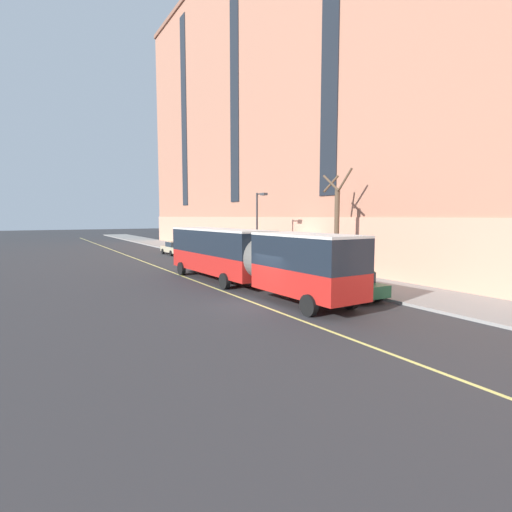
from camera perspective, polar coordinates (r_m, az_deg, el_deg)
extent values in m
plane|color=#303033|center=(20.39, -0.17, -7.00)|extent=(260.00, 260.00, 0.00)
cube|color=gray|center=(28.13, 12.91, -3.46)|extent=(5.26, 160.00, 0.15)
cube|color=#B2755B|center=(35.36, 29.15, 27.74)|extent=(12.00, 110.00, 36.29)
cube|color=tan|center=(27.73, 21.14, 0.59)|extent=(0.14, 110.00, 4.40)
cube|color=silver|center=(34.16, 5.81, 2.51)|extent=(3.20, 3.40, 0.24)
cube|color=#1E232B|center=(36.83, 10.63, 30.46)|extent=(0.10, 2.00, 27.58)
cube|color=#1E232B|center=(49.69, -3.11, 23.84)|extent=(0.10, 2.00, 27.58)
cube|color=#1E232B|center=(64.23, -10.26, 19.55)|extent=(0.10, 2.00, 27.58)
cube|color=red|center=(28.00, -5.29, -0.92)|extent=(3.01, 10.80, 1.30)
cube|color=black|center=(27.87, -5.32, 2.02)|extent=(3.03, 10.80, 1.59)
cube|color=silver|center=(27.83, -5.34, 3.78)|extent=(3.04, 10.80, 0.12)
cube|color=#19232D|center=(32.75, -9.64, 2.23)|extent=(2.38, 0.18, 1.19)
cube|color=orange|center=(32.72, -9.67, 3.58)|extent=(1.81, 0.13, 0.28)
cube|color=black|center=(32.92, -9.61, -0.95)|extent=(2.53, 0.22, 0.24)
cube|color=white|center=(32.56, -11.08, -0.60)|extent=(0.28, 0.07, 0.18)
cube|color=white|center=(33.26, -8.18, -0.43)|extent=(0.28, 0.07, 0.18)
cylinder|color=#595651|center=(22.90, 1.43, -0.37)|extent=(2.49, 1.10, 2.45)
cube|color=red|center=(20.13, 7.23, -3.54)|extent=(2.83, 6.37, 1.30)
cube|color=black|center=(19.95, 7.29, 0.55)|extent=(2.85, 6.37, 1.59)
cube|color=silver|center=(19.89, 7.32, 3.00)|extent=(2.86, 6.37, 0.12)
cylinder|color=black|center=(30.94, -10.60, -1.80)|extent=(0.34, 1.01, 1.00)
cylinder|color=black|center=(31.99, -6.31, -1.49)|extent=(0.34, 1.01, 1.00)
cylinder|color=black|center=(24.70, -4.51, -3.60)|extent=(0.34, 1.01, 1.00)
cylinder|color=black|center=(25.99, 0.52, -3.12)|extent=(0.34, 1.01, 1.00)
cylinder|color=black|center=(18.16, 7.56, -7.02)|extent=(0.34, 1.01, 1.00)
cylinder|color=black|center=(19.89, 13.29, -6.01)|extent=(0.34, 1.01, 1.00)
cube|color=#BCAD89|center=(47.73, -11.63, 0.96)|extent=(1.86, 4.67, 0.64)
cube|color=#232D38|center=(47.47, -11.55, 1.66)|extent=(1.60, 2.11, 0.56)
cube|color=#BCAD89|center=(47.45, -11.56, 2.02)|extent=(1.56, 2.02, 0.04)
cylinder|color=black|center=(48.83, -13.15, 0.65)|extent=(0.23, 0.64, 0.64)
cylinder|color=black|center=(49.40, -11.24, 0.75)|extent=(0.23, 0.64, 0.64)
cylinder|color=black|center=(46.12, -12.03, 0.39)|extent=(0.23, 0.64, 0.64)
cylinder|color=black|center=(46.72, -10.03, 0.50)|extent=(0.23, 0.64, 0.64)
cube|color=#4C4C51|center=(39.54, -7.34, 0.07)|extent=(1.89, 4.38, 0.64)
cube|color=#232D38|center=(39.29, -7.23, 0.92)|extent=(1.64, 1.98, 0.56)
cube|color=#4C4C51|center=(39.26, -7.24, 1.35)|extent=(1.61, 1.89, 0.04)
cylinder|color=black|center=(40.50, -9.25, -0.28)|extent=(0.23, 0.64, 0.64)
cylinder|color=black|center=(41.16, -6.89, -0.15)|extent=(0.23, 0.64, 0.64)
cylinder|color=black|center=(37.99, -7.82, -0.65)|extent=(0.23, 0.64, 0.64)
cylinder|color=black|center=(38.69, -5.33, -0.50)|extent=(0.23, 0.64, 0.64)
cube|color=#23603D|center=(22.55, 13.08, -4.26)|extent=(1.97, 4.47, 0.64)
cube|color=#232D38|center=(22.29, 13.49, -2.82)|extent=(1.67, 2.04, 0.56)
cube|color=#23603D|center=(22.25, 13.51, -2.06)|extent=(1.63, 1.95, 0.04)
cylinder|color=black|center=(23.08, 9.14, -4.76)|extent=(0.24, 0.65, 0.64)
cylinder|color=black|center=(24.20, 12.50, -4.34)|extent=(0.24, 0.65, 0.64)
cylinder|color=black|center=(21.02, 13.71, -5.89)|extent=(0.24, 0.65, 0.64)
cylinder|color=black|center=(22.24, 17.14, -5.34)|extent=(0.24, 0.65, 0.64)
cube|color=#B21E19|center=(34.07, -3.37, -0.79)|extent=(1.97, 4.45, 0.64)
cube|color=#232D38|center=(33.82, -3.20, 0.19)|extent=(1.66, 2.03, 0.56)
cube|color=#B21E19|center=(33.79, -3.20, 0.69)|extent=(1.62, 1.94, 0.04)
cylinder|color=black|center=(34.89, -5.72, -1.18)|extent=(0.25, 0.65, 0.64)
cylinder|color=black|center=(35.71, -3.20, -1.01)|extent=(0.25, 0.65, 0.64)
cylinder|color=black|center=(32.51, -3.56, -1.67)|extent=(0.25, 0.65, 0.64)
cylinder|color=black|center=(33.39, -0.91, -1.47)|extent=(0.25, 0.65, 0.64)
cube|color=#B21E19|center=(28.10, 3.09, -2.17)|extent=(1.87, 4.70, 0.64)
cube|color=#232D38|center=(27.83, 3.35, -1.00)|extent=(1.58, 2.14, 0.56)
cube|color=#B21E19|center=(27.79, 3.35, -0.39)|extent=(1.54, 2.04, 0.04)
cylinder|color=black|center=(28.96, 0.18, -2.57)|extent=(0.24, 0.65, 0.64)
cylinder|color=black|center=(29.79, 3.02, -2.34)|extent=(0.24, 0.65, 0.64)
cylinder|color=black|center=(26.50, 3.16, -3.35)|extent=(0.24, 0.65, 0.64)
cylinder|color=black|center=(27.41, 6.16, -3.07)|extent=(0.24, 0.65, 0.64)
cylinder|color=brown|center=(28.46, 11.44, 3.14)|extent=(0.35, 0.35, 6.24)
cylinder|color=brown|center=(29.00, 12.53, 10.47)|extent=(0.23, 1.45, 1.66)
cylinder|color=brown|center=(28.99, 10.68, 10.11)|extent=(1.40, 0.21, 1.27)
cylinder|color=brown|center=(28.02, 10.67, 10.19)|extent=(0.35, 1.44, 1.20)
cylinder|color=#2D2D30|center=(33.66, 0.14, 3.66)|extent=(0.16, 0.16, 6.28)
cylinder|color=#2D2D30|center=(33.22, 0.63, 8.88)|extent=(0.10, 1.10, 0.10)
cube|color=#3D3D3F|center=(32.75, 1.13, 8.83)|extent=(0.36, 0.60, 0.20)
cube|color=#E0D66B|center=(23.07, -3.49, -5.51)|extent=(0.16, 140.00, 0.01)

